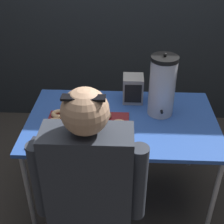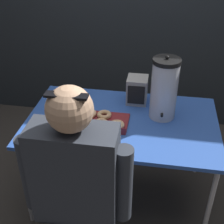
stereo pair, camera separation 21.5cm
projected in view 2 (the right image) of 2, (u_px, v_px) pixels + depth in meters
The scene contains 7 objects.
ground_plane at pixel (120, 193), 2.57m from camera, with size 12.00×12.00×0.00m, color #3D3833.
folding_table at pixel (122, 125), 2.20m from camera, with size 1.33×0.82×0.73m.
donut_box at pixel (85, 119), 2.15m from camera, with size 0.57×0.25×0.05m.
coffee_urn at pixel (164, 89), 2.11m from camera, with size 0.19×0.21×0.46m.
cell_phone at pixel (32, 137), 2.00m from camera, with size 0.09×0.14×0.01m.
space_heater at pixel (137, 90), 2.34m from camera, with size 0.15×0.16×0.20m.
person_seated at pixel (77, 196), 1.73m from camera, with size 0.61×0.25×1.30m.
Camera 2 is at (0.23, -1.79, 1.95)m, focal length 50.00 mm.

